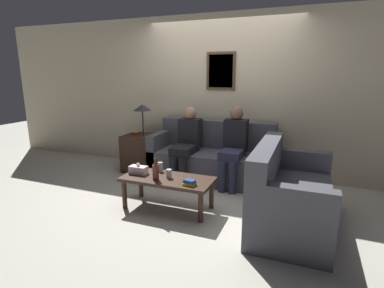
{
  "coord_description": "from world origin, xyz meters",
  "views": [
    {
      "loc": [
        1.41,
        -3.93,
        1.67
      ],
      "look_at": [
        -0.09,
        -0.17,
        0.71
      ],
      "focal_mm": 28.0,
      "sensor_mm": 36.0,
      "label": 1
    }
  ],
  "objects_px": {
    "drinking_glass": "(169,174)",
    "person_right": "(234,143)",
    "couch_main": "(212,159)",
    "coffee_table": "(168,182)",
    "person_left": "(187,141)",
    "couch_side": "(288,197)",
    "wine_bottle": "(156,172)"
  },
  "relations": [
    {
      "from": "drinking_glass",
      "to": "person_right",
      "type": "bearing_deg",
      "value": 63.02
    },
    {
      "from": "couch_main",
      "to": "coffee_table",
      "type": "bearing_deg",
      "value": -97.99
    },
    {
      "from": "person_left",
      "to": "person_right",
      "type": "relative_size",
      "value": 0.97
    },
    {
      "from": "couch_side",
      "to": "coffee_table",
      "type": "relative_size",
      "value": 1.3
    },
    {
      "from": "couch_main",
      "to": "wine_bottle",
      "type": "height_order",
      "value": "couch_main"
    },
    {
      "from": "coffee_table",
      "to": "person_right",
      "type": "bearing_deg",
      "value": 62.44
    },
    {
      "from": "coffee_table",
      "to": "person_right",
      "type": "height_order",
      "value": "person_right"
    },
    {
      "from": "coffee_table",
      "to": "drinking_glass",
      "type": "xyz_separation_m",
      "value": [
        0.02,
        0.01,
        0.11
      ]
    },
    {
      "from": "coffee_table",
      "to": "person_right",
      "type": "distance_m",
      "value": 1.26
    },
    {
      "from": "person_left",
      "to": "couch_main",
      "type": "bearing_deg",
      "value": 27.7
    },
    {
      "from": "couch_side",
      "to": "wine_bottle",
      "type": "relative_size",
      "value": 5.47
    },
    {
      "from": "couch_main",
      "to": "drinking_glass",
      "type": "distance_m",
      "value": 1.26
    },
    {
      "from": "wine_bottle",
      "to": "person_left",
      "type": "xyz_separation_m",
      "value": [
        -0.09,
        1.18,
        0.12
      ]
    },
    {
      "from": "drinking_glass",
      "to": "couch_side",
      "type": "bearing_deg",
      "value": 4.23
    },
    {
      "from": "couch_side",
      "to": "drinking_glass",
      "type": "relative_size",
      "value": 13.74
    },
    {
      "from": "couch_side",
      "to": "person_right",
      "type": "bearing_deg",
      "value": 41.79
    },
    {
      "from": "couch_side",
      "to": "coffee_table",
      "type": "distance_m",
      "value": 1.43
    },
    {
      "from": "wine_bottle",
      "to": "person_right",
      "type": "relative_size",
      "value": 0.23
    },
    {
      "from": "couch_side",
      "to": "person_right",
      "type": "distance_m",
      "value": 1.34
    },
    {
      "from": "drinking_glass",
      "to": "wine_bottle",
      "type": "bearing_deg",
      "value": -133.08
    },
    {
      "from": "person_right",
      "to": "coffee_table",
      "type": "bearing_deg",
      "value": -117.56
    },
    {
      "from": "coffee_table",
      "to": "person_left",
      "type": "height_order",
      "value": "person_left"
    },
    {
      "from": "wine_bottle",
      "to": "person_right",
      "type": "xyz_separation_m",
      "value": [
        0.66,
        1.2,
        0.15
      ]
    },
    {
      "from": "wine_bottle",
      "to": "person_right",
      "type": "bearing_deg",
      "value": 61.03
    },
    {
      "from": "coffee_table",
      "to": "drinking_glass",
      "type": "relative_size",
      "value": 10.6
    },
    {
      "from": "couch_main",
      "to": "person_left",
      "type": "height_order",
      "value": "person_left"
    },
    {
      "from": "couch_main",
      "to": "wine_bottle",
      "type": "relative_size",
      "value": 7.03
    },
    {
      "from": "coffee_table",
      "to": "person_left",
      "type": "relative_size",
      "value": 0.99
    },
    {
      "from": "couch_main",
      "to": "person_left",
      "type": "bearing_deg",
      "value": -152.3
    },
    {
      "from": "couch_side",
      "to": "person_left",
      "type": "xyz_separation_m",
      "value": [
        -1.62,
        0.95,
        0.3
      ]
    },
    {
      "from": "drinking_glass",
      "to": "person_left",
      "type": "distance_m",
      "value": 1.09
    },
    {
      "from": "couch_main",
      "to": "person_right",
      "type": "relative_size",
      "value": 1.6
    }
  ]
}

